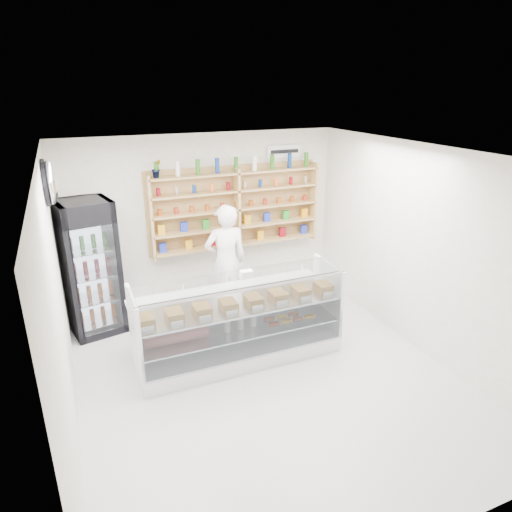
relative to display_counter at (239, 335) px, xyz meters
name	(u,v)px	position (x,y,z in m)	size (l,w,h in m)	color
room	(268,277)	(0.15, -0.59, 1.07)	(5.00, 5.00, 5.00)	silver
display_counter	(239,335)	(0.00, 0.00, 0.00)	(2.73, 0.82, 1.19)	white
shop_worker	(226,262)	(0.26, 1.23, 0.58)	(0.66, 0.44, 1.82)	white
drinks_cooler	(90,268)	(-1.70, 1.54, 0.67)	(0.85, 0.83, 2.00)	black
wall_shelving	(237,209)	(0.65, 1.75, 1.26)	(2.84, 0.28, 1.33)	tan
potted_plant	(157,169)	(-0.60, 1.75, 2.00)	(0.15, 0.12, 0.27)	#1E6626
security_mirror	(50,183)	(-2.02, 0.61, 2.12)	(0.15, 0.50, 0.50)	silver
wall_sign	(284,151)	(1.55, 1.88, 2.12)	(0.62, 0.03, 0.20)	white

